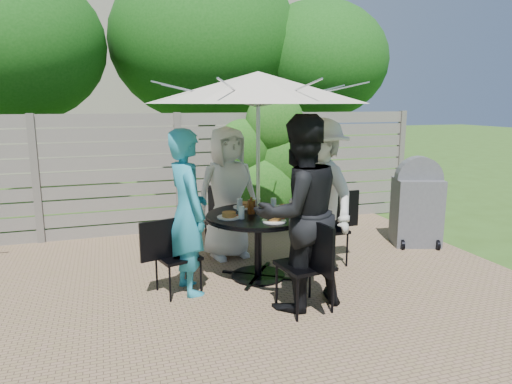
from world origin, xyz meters
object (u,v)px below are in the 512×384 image
object	(u,v)px
person_left	(188,213)
glass_left	(241,213)
plate_back	(244,206)
plate_left	(229,216)
chair_back	(224,235)
chair_front	(305,284)
patio_table	(258,234)
person_front	(299,214)
plate_right	(285,209)
umbrella	(258,88)
person_right	(319,194)
syrup_jug	(251,207)
glass_front	(278,212)
chair_left	(177,272)
bbq_grill	(417,206)
person_back	(228,193)
glass_back	(240,204)
chair_right	(327,243)
plate_front	(274,219)
coffee_cup	(257,204)
glass_right	(274,204)

from	to	relation	value
person_left	glass_left	world-z (taller)	person_left
plate_back	plate_left	size ratio (longest dim) A/B	1.00
chair_back	chair_front	world-z (taller)	chair_front
patio_table	chair_front	xyz separation A→B (m)	(0.16, -0.95, -0.25)
person_front	plate_right	distance (m)	0.92
umbrella	person_right	bearing A→B (deg)	9.34
plate_left	syrup_jug	xyz separation A→B (m)	(0.29, 0.10, 0.06)
person_right	glass_front	xyz separation A→B (m)	(-0.67, -0.37, -0.08)
chair_left	person_front	distance (m)	1.45
patio_table	bbq_grill	bearing A→B (deg)	10.61
person_back	chair_left	distance (m)	1.41
plate_left	glass_back	bearing A→B (deg)	54.85
chair_back	umbrella	bearing A→B (deg)	-6.15
bbq_grill	glass_front	bearing A→B (deg)	-143.29
chair_right	plate_left	bearing A→B (deg)	7.70
chair_back	plate_front	distance (m)	1.42
person_front	plate_front	bearing A→B (deg)	-90.00
chair_right	person_right	world-z (taller)	person_right
chair_front	person_right	size ratio (longest dim) A/B	0.52
plate_left	plate_right	world-z (taller)	same
plate_back	glass_front	xyz separation A→B (m)	(0.20, -0.59, 0.05)
chair_front	person_front	distance (m)	0.68
glass_back	umbrella	bearing A→B (deg)	-58.66
plate_back	plate_left	distance (m)	0.51
chair_left	bbq_grill	distance (m)	3.53
chair_front	person_back	bearing A→B (deg)	1.08
chair_back	coffee_cup	xyz separation A→B (m)	(0.22, -0.72, 0.56)
plate_front	bbq_grill	size ratio (longest dim) A/B	0.20
glass_front	bbq_grill	bearing A→B (deg)	16.71
chair_right	plate_right	world-z (taller)	chair_right
person_back	plate_back	size ratio (longest dim) A/B	6.57
umbrella	person_left	distance (m)	1.52
plate_right	glass_front	size ratio (longest dim) A/B	1.86
person_front	glass_left	distance (m)	0.78
glass_left	chair_front	bearing A→B (deg)	-63.89
umbrella	plate_left	bearing A→B (deg)	-170.66
glass_back	glass_left	distance (m)	0.40
person_back	chair_front	xyz separation A→B (m)	(0.29, -1.77, -0.57)
person_front	glass_back	bearing A→B (deg)	-84.50
chair_front	coffee_cup	size ratio (longest dim) A/B	7.85
umbrella	plate_right	world-z (taller)	umbrella
chair_right	person_right	size ratio (longest dim) A/B	0.51
person_front	plate_left	world-z (taller)	person_front
plate_front	syrup_jug	bearing A→B (deg)	107.67
umbrella	bbq_grill	world-z (taller)	umbrella
person_left	plate_back	distance (m)	0.91
patio_table	plate_right	size ratio (longest dim) A/B	5.13
person_front	plate_right	size ratio (longest dim) A/B	7.29
plate_front	plate_right	bearing A→B (deg)	54.34
glass_right	person_right	bearing A→B (deg)	-1.07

